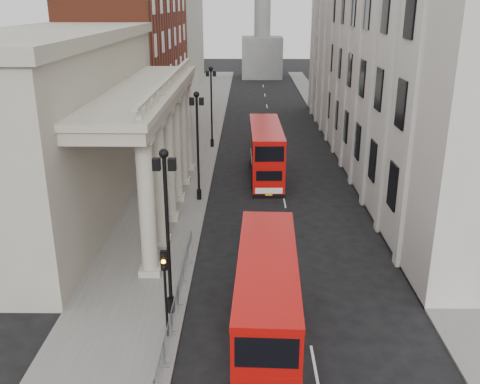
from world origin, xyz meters
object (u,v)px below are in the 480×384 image
Objects in this scene: lamp_post_mid at (198,139)px; pedestrian_a at (147,236)px; pedestrian_b at (144,207)px; pedestrian_c at (161,195)px; bus_near at (267,302)px; traffic_light at (165,278)px; bus_far at (266,151)px; lamp_post_south at (167,222)px; lamp_post_north at (211,101)px.

lamp_post_mid is 5.41× the size of pedestrian_a.
pedestrian_b is 2.75m from pedestrian_c.
pedestrian_b is (-8.14, 14.83, -1.43)m from bus_near.
traffic_light is 2.67× the size of pedestrian_c.
traffic_light is at bearing 85.53° from pedestrian_b.
traffic_light is 2.73× the size of pedestrian_b.
bus_near reaches higher than traffic_light.
bus_far reaches higher than pedestrian_b.
lamp_post_south and lamp_post_mid have the same top height.
traffic_light is at bearing -89.68° from lamp_post_mid.
lamp_post_south is 5.89m from bus_near.
lamp_post_mid reaches higher than bus_near.
lamp_post_north is at bearing 81.77° from pedestrian_a.
pedestrian_b is at bearing 120.90° from bus_near.
lamp_post_north is 5.17× the size of pedestrian_c.
lamp_post_south is 0.78× the size of bus_far.
lamp_post_mid is 16.00m from lamp_post_north.
pedestrian_a is at bearing -95.24° from pedestrian_c.
pedestrian_c is (-2.72, -17.22, -3.99)m from lamp_post_north.
lamp_post_south is 1.00× the size of lamp_post_mid.
lamp_post_mid is 1.00× the size of lamp_post_north.
pedestrian_b is at bearing 104.50° from traffic_light.
lamp_post_mid is at bearing 71.43° from pedestrian_a.
bus_far is at bearing 77.68° from traffic_light.
lamp_post_south is 0.80× the size of bus_near.
bus_near is (4.57, -18.67, -2.58)m from lamp_post_mid.
lamp_post_mid is 1.93× the size of traffic_light.
lamp_post_north is 20.55m from pedestrian_b.
traffic_light is 9.97m from pedestrian_a.
pedestrian_c is (-8.03, -7.05, -1.48)m from bus_far.
pedestrian_b is at bearing -114.87° from pedestrian_c.
bus_near is at bearing -76.24° from lamp_post_mid.
pedestrian_a is 7.43m from pedestrian_c.
pedestrian_c is (-2.72, 14.78, -3.99)m from lamp_post_south.
pedestrian_c is (-2.72, -1.22, -3.99)m from lamp_post_mid.
bus_near is at bearing -8.24° from traffic_light.
pedestrian_b is (-3.57, -3.84, -4.00)m from lamp_post_mid.
pedestrian_c is at bearing -126.94° from pedestrian_b.
pedestrian_a is at bearing 127.38° from bus_near.
pedestrian_c is (-2.82, 16.79, -2.18)m from traffic_light.
bus_far reaches higher than bus_near.
lamp_post_south reaches higher than pedestrian_c.
lamp_post_south is 1.93× the size of traffic_light.
lamp_post_north reaches higher than traffic_light.
pedestrian_a is (-7.81, -14.47, -1.52)m from bus_far.
traffic_light is 0.41× the size of bus_near.
lamp_post_north is 0.80× the size of bus_near.
pedestrian_b is 0.98× the size of pedestrian_c.
bus_near is 18.96m from pedestrian_c.
pedestrian_c is at bearing -139.79° from bus_far.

